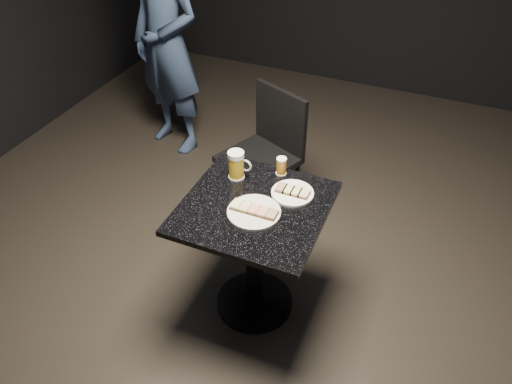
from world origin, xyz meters
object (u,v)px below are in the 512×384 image
beer_mug (237,165)px  chair (267,149)px  beer_tumbler (281,166)px  patron (167,43)px  plate_large (254,212)px  plate_small (292,193)px  table (255,241)px

beer_mug → chair: 0.73m
beer_mug → beer_tumbler: bearing=30.8°
beer_tumbler → chair: size_ratio=0.11×
beer_mug → beer_tumbler: size_ratio=1.61×
patron → beer_tumbler: (1.31, -1.04, -0.07)m
plate_large → plate_small: (0.12, 0.21, 0.00)m
beer_tumbler → beer_mug: bearing=-149.2°
table → beer_tumbler: size_ratio=7.65×
beer_tumbler → chair: chair is taller
chair → patron: bearing=153.4°
beer_mug → plate_small: bearing=-3.8°
table → plate_small: bearing=47.3°
table → beer_tumbler: beer_tumbler is taller
chair → plate_small: bearing=-58.7°
patron → beer_mug: size_ratio=10.97×
beer_mug → table: bearing=-45.1°
plate_small → beer_mug: size_ratio=1.36×
beer_mug → beer_tumbler: beer_mug is taller
plate_small → beer_mug: bearing=176.2°
plate_large → table: (-0.02, 0.05, -0.25)m
patron → plate_small: bearing=-23.8°
plate_large → table: bearing=110.8°
plate_large → table: plate_large is taller
patron → chair: bearing=-10.7°
table → chair: 0.87m
beer_tumbler → patron: bearing=141.6°
table → chair: bearing=107.8°
plate_large → patron: patron is taller
plate_large → beer_tumbler: (0.01, 0.35, 0.04)m
patron → beer_tumbler: bearing=-22.6°
beer_tumbler → table: bearing=-95.4°
plate_small → plate_large: bearing=-120.3°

